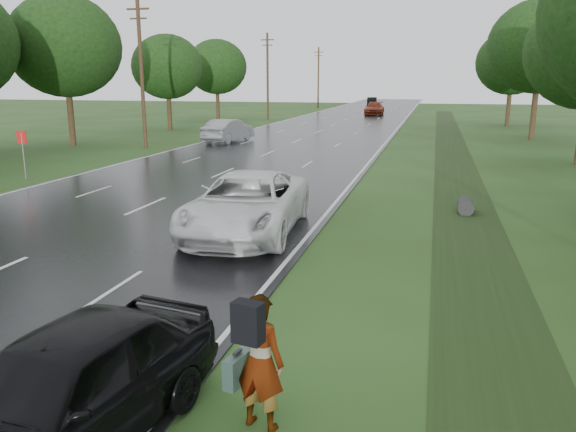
# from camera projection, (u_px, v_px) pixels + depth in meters

# --- Properties ---
(road) EXTENTS (14.00, 180.00, 0.04)m
(road) POSITION_uv_depth(u_px,v_px,m) (328.00, 128.00, 55.77)
(road) COLOR black
(road) RESTS_ON ground
(edge_stripe_east) EXTENTS (0.12, 180.00, 0.01)m
(edge_stripe_east) POSITION_uv_depth(u_px,v_px,m) (397.00, 129.00, 54.12)
(edge_stripe_east) COLOR silver
(edge_stripe_east) RESTS_ON road
(edge_stripe_west) EXTENTS (0.12, 180.00, 0.01)m
(edge_stripe_west) POSITION_uv_depth(u_px,v_px,m) (263.00, 126.00, 57.41)
(edge_stripe_west) COLOR silver
(edge_stripe_west) RESTS_ON road
(center_line) EXTENTS (0.12, 180.00, 0.01)m
(center_line) POSITION_uv_depth(u_px,v_px,m) (328.00, 127.00, 55.76)
(center_line) COLOR silver
(center_line) RESTS_ON road
(drainage_ditch) EXTENTS (2.20, 120.00, 0.56)m
(drainage_ditch) POSITION_uv_depth(u_px,v_px,m) (457.00, 174.00, 28.22)
(drainage_ditch) COLOR black
(drainage_ditch) RESTS_ON ground
(road_sign) EXTENTS (0.50, 0.06, 2.30)m
(road_sign) POSITION_uv_depth(u_px,v_px,m) (22.00, 145.00, 26.41)
(road_sign) COLOR slate
(road_sign) RESTS_ON ground
(utility_pole_mid) EXTENTS (1.60, 0.26, 10.00)m
(utility_pole_mid) POSITION_uv_depth(u_px,v_px,m) (141.00, 71.00, 37.98)
(utility_pole_mid) COLOR #372016
(utility_pole_mid) RESTS_ON ground
(utility_pole_far) EXTENTS (1.60, 0.26, 10.00)m
(utility_pole_far) POSITION_uv_depth(u_px,v_px,m) (268.00, 75.00, 66.20)
(utility_pole_far) COLOR #372016
(utility_pole_far) RESTS_ON ground
(utility_pole_distant) EXTENTS (1.60, 0.26, 10.00)m
(utility_pole_distant) POSITION_uv_depth(u_px,v_px,m) (318.00, 77.00, 94.43)
(utility_pole_distant) COLOR #372016
(utility_pole_distant) RESTS_ON ground
(tree_east_d) EXTENTS (8.00, 8.00, 10.76)m
(tree_east_d) POSITION_uv_depth(u_px,v_px,m) (540.00, 46.00, 43.16)
(tree_east_d) COLOR #372016
(tree_east_d) RESTS_ON ground
(tree_east_f) EXTENTS (7.20, 7.20, 9.62)m
(tree_east_f) POSITION_uv_depth(u_px,v_px,m) (512.00, 62.00, 56.59)
(tree_east_f) COLOR #372016
(tree_east_f) RESTS_ON ground
(tree_west_c) EXTENTS (7.80, 7.80, 10.43)m
(tree_west_c) POSITION_uv_depth(u_px,v_px,m) (65.00, 46.00, 38.99)
(tree_west_c) COLOR #372016
(tree_west_c) RESTS_ON ground
(tree_west_d) EXTENTS (6.60, 6.60, 8.80)m
(tree_west_d) POSITION_uv_depth(u_px,v_px,m) (167.00, 67.00, 52.22)
(tree_west_d) COLOR #372016
(tree_west_d) RESTS_ON ground
(tree_west_f) EXTENTS (7.00, 7.00, 9.29)m
(tree_west_f) POSITION_uv_depth(u_px,v_px,m) (217.00, 67.00, 65.47)
(tree_west_f) COLOR #372016
(tree_west_f) RESTS_ON ground
(pedestrian) EXTENTS (0.92, 0.90, 1.93)m
(pedestrian) POSITION_uv_depth(u_px,v_px,m) (258.00, 360.00, 7.44)
(pedestrian) COLOR #A5998C
(pedestrian) RESTS_ON ground
(white_pickup) EXTENTS (3.48, 6.76, 1.82)m
(white_pickup) POSITION_uv_depth(u_px,v_px,m) (247.00, 204.00, 17.02)
(white_pickup) COLOR white
(white_pickup) RESTS_ON road
(dark_sedan) EXTENTS (2.70, 5.04, 1.63)m
(dark_sedan) POSITION_uv_depth(u_px,v_px,m) (64.00, 390.00, 6.97)
(dark_sedan) COLOR black
(dark_sedan) RESTS_ON road
(silver_sedan) EXTENTS (2.58, 5.48, 1.74)m
(silver_sedan) POSITION_uv_depth(u_px,v_px,m) (228.00, 130.00, 42.58)
(silver_sedan) COLOR gray
(silver_sedan) RESTS_ON road
(far_car_red) EXTENTS (2.54, 5.95, 1.71)m
(far_car_red) POSITION_uv_depth(u_px,v_px,m) (374.00, 109.00, 75.84)
(far_car_red) COLOR maroon
(far_car_red) RESTS_ON road
(far_car_dark) EXTENTS (2.21, 5.07, 1.62)m
(far_car_dark) POSITION_uv_depth(u_px,v_px,m) (372.00, 102.00, 101.59)
(far_car_dark) COLOR black
(far_car_dark) RESTS_ON road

